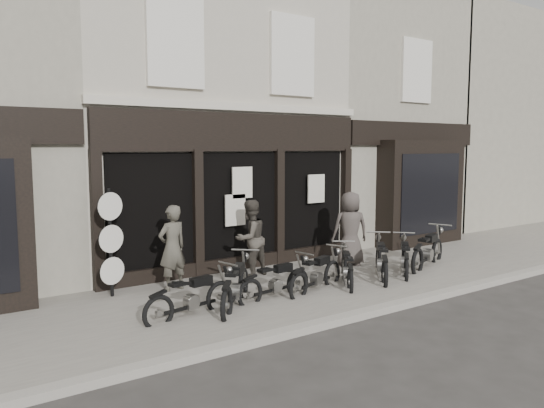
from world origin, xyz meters
TOP-DOWN VIEW (x-y plane):
  - ground_plane at (0.00, 0.00)m, footprint 90.00×90.00m
  - pavement at (0.00, 0.90)m, footprint 30.00×4.20m
  - kerb at (0.00, -1.25)m, footprint 30.00×0.25m
  - central_building at (0.00, 5.95)m, footprint 7.30×6.22m
  - neighbour_right at (6.35, 5.90)m, footprint 5.60×6.73m
  - filler_right at (14.50, 6.00)m, footprint 11.00×6.00m
  - motorcycle_0 at (-2.58, 0.35)m, footprint 1.95×0.63m
  - motorcycle_1 at (-1.63, 0.41)m, footprint 1.64×1.71m
  - motorcycle_2 at (-0.69, 0.43)m, footprint 1.89×0.54m
  - motorcycle_3 at (0.33, 0.38)m, footprint 1.89×0.90m
  - motorcycle_4 at (1.25, 0.45)m, footprint 1.34×1.63m
  - motorcycle_5 at (2.28, 0.40)m, footprint 1.60×1.77m
  - motorcycle_6 at (3.07, 0.38)m, footprint 1.59×1.54m
  - motorcycle_7 at (4.03, 0.48)m, footprint 2.13×1.10m
  - man_left at (-2.16, 2.07)m, footprint 0.72×0.55m
  - man_centre at (-0.19, 2.16)m, footprint 0.99×0.85m
  - man_right at (2.47, 1.65)m, footprint 1.08×0.91m
  - advert_sign_post at (-3.37, 2.31)m, footprint 0.55×0.36m

SIDE VIEW (x-z plane):
  - ground_plane at x=0.00m, z-range 0.00..0.00m
  - pavement at x=0.00m, z-range 0.00..0.12m
  - kerb at x=0.00m, z-range 0.00..0.13m
  - motorcycle_2 at x=-0.69m, z-range -0.09..0.82m
  - motorcycle_4 at x=1.25m, z-range -0.09..0.82m
  - motorcycle_0 at x=-2.58m, z-range -0.10..0.84m
  - motorcycle_3 at x=0.33m, z-range -0.10..0.84m
  - motorcycle_6 at x=3.07m, z-range -0.10..0.86m
  - motorcycle_1 at x=-1.63m, z-range -0.10..0.92m
  - motorcycle_5 at x=2.28m, z-range -0.11..0.92m
  - motorcycle_7 at x=4.03m, z-range -0.11..0.96m
  - man_centre at x=-0.19m, z-range 0.12..1.89m
  - man_left at x=-2.16m, z-range 0.12..1.91m
  - man_right at x=2.47m, z-range 0.12..1.99m
  - advert_sign_post at x=-3.37m, z-range -0.03..2.26m
  - neighbour_right at x=6.35m, z-range -0.13..8.21m
  - central_building at x=0.00m, z-range -0.09..8.25m
  - filler_right at x=14.50m, z-range 0.00..8.20m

